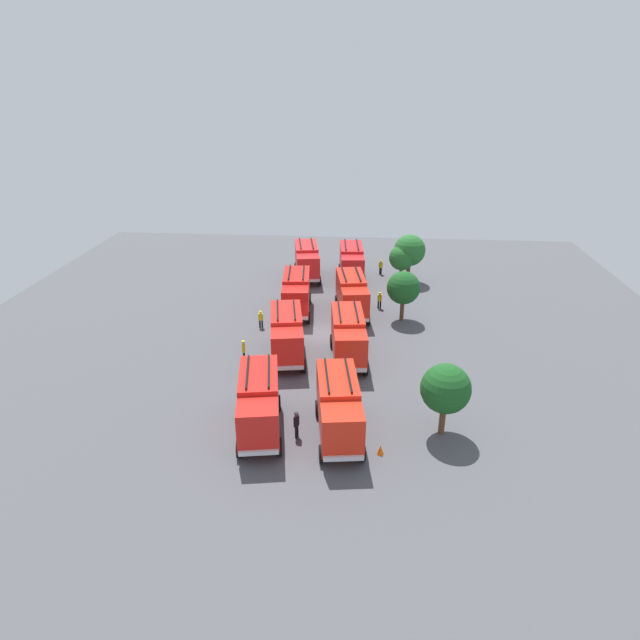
{
  "coord_description": "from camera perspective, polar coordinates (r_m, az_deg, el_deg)",
  "views": [
    {
      "loc": [
        43.77,
        3.53,
        21.02
      ],
      "look_at": [
        0.0,
        0.0,
        1.4
      ],
      "focal_mm": 30.24,
      "sensor_mm": 36.0,
      "label": 1
    }
  ],
  "objects": [
    {
      "name": "fire_truck_4",
      "position": [
        61.68,
        3.35,
        6.22
      ],
      "size": [
        7.36,
        3.18,
        3.88
      ],
      "rotation": [
        0.0,
        0.0,
        0.07
      ],
      "color": "red",
      "rests_on": "ground"
    },
    {
      "name": "fire_truck_5",
      "position": [
        52.11,
        3.39,
        2.81
      ],
      "size": [
        7.48,
        3.59,
        3.88
      ],
      "rotation": [
        0.0,
        0.0,
        0.14
      ],
      "color": "red",
      "rests_on": "ground"
    },
    {
      "name": "fire_truck_3",
      "position": [
        35.13,
        -6.48,
        -8.58
      ],
      "size": [
        7.5,
        3.69,
        3.88
      ],
      "rotation": [
        0.0,
        0.0,
        0.16
      ],
      "color": "red",
      "rests_on": "ground"
    },
    {
      "name": "tree_2",
      "position": [
        50.95,
        8.82,
        3.37
      ],
      "size": [
        3.12,
        3.12,
        4.83
      ],
      "color": "brown",
      "rests_on": "ground"
    },
    {
      "name": "fire_truck_1",
      "position": [
        52.51,
        -2.52,
        2.99
      ],
      "size": [
        7.38,
        3.23,
        3.88
      ],
      "rotation": [
        0.0,
        0.0,
        0.08
      ],
      "color": "red",
      "rests_on": "ground"
    },
    {
      "name": "fire_truck_7",
      "position": [
        34.5,
        1.99,
        -9.09
      ],
      "size": [
        7.46,
        3.51,
        3.88
      ],
      "rotation": [
        0.0,
        0.0,
        0.13
      ],
      "color": "red",
      "rests_on": "ground"
    },
    {
      "name": "ground_plane",
      "position": [
        48.68,
        -0.0,
        -1.5
      ],
      "size": [
        66.35,
        66.35,
        0.0
      ],
      "primitive_type": "plane",
      "color": "#4C4C51"
    },
    {
      "name": "firefighter_3",
      "position": [
        54.16,
        6.33,
        2.18
      ],
      "size": [
        0.29,
        0.45,
        1.7
      ],
      "rotation": [
        0.0,
        0.0,
        3.02
      ],
      "color": "black",
      "rests_on": "ground"
    },
    {
      "name": "fire_truck_2",
      "position": [
        43.93,
        -3.55,
        -1.41
      ],
      "size": [
        7.49,
        3.66,
        3.88
      ],
      "rotation": [
        0.0,
        0.0,
        0.16
      ],
      "color": "red",
      "rests_on": "ground"
    },
    {
      "name": "tree_3",
      "position": [
        34.87,
        13.15,
        -7.12
      ],
      "size": [
        3.19,
        3.19,
        4.94
      ],
      "color": "brown",
      "rests_on": "ground"
    },
    {
      "name": "tree_1",
      "position": [
        60.82,
        8.65,
        6.52
      ],
      "size": [
        2.83,
        2.83,
        4.39
      ],
      "color": "brown",
      "rests_on": "ground"
    },
    {
      "name": "firefighter_4",
      "position": [
        44.16,
        -8.08,
        -3.12
      ],
      "size": [
        0.45,
        0.31,
        1.79
      ],
      "rotation": [
        0.0,
        0.0,
        4.88
      ],
      "color": "black",
      "rests_on": "ground"
    },
    {
      "name": "tree_0",
      "position": [
        61.21,
        9.46,
        7.27
      ],
      "size": [
        3.51,
        3.51,
        5.44
      ],
      "color": "brown",
      "rests_on": "ground"
    },
    {
      "name": "fire_truck_0",
      "position": [
        62.07,
        -1.4,
        6.37
      ],
      "size": [
        7.49,
        3.65,
        3.88
      ],
      "rotation": [
        0.0,
        0.0,
        0.16
      ],
      "color": "red",
      "rests_on": "ground"
    },
    {
      "name": "firefighter_0",
      "position": [
        64.04,
        6.44,
        5.67
      ],
      "size": [
        0.46,
        0.47,
        1.72
      ],
      "rotation": [
        0.0,
        0.0,
        3.89
      ],
      "color": "black",
      "rests_on": "ground"
    },
    {
      "name": "firefighter_1",
      "position": [
        49.91,
        -6.28,
        0.16
      ],
      "size": [
        0.27,
        0.44,
        1.63
      ],
      "rotation": [
        0.0,
        0.0,
        3.22
      ],
      "color": "black",
      "rests_on": "ground"
    },
    {
      "name": "traffic_cone_0",
      "position": [
        34.1,
        6.42,
        -13.49
      ],
      "size": [
        0.44,
        0.44,
        0.63
      ],
      "primitive_type": "cone",
      "color": "#F2600C",
      "rests_on": "ground"
    },
    {
      "name": "firefighter_2",
      "position": [
        34.91,
        -2.5,
        -10.88
      ],
      "size": [
        0.47,
        0.34,
        1.82
      ],
      "rotation": [
        0.0,
        0.0,
        4.46
      ],
      "color": "black",
      "rests_on": "ground"
    },
    {
      "name": "fire_truck_6",
      "position": [
        43.6,
        3.01,
        -1.6
      ],
      "size": [
        7.41,
        3.34,
        3.88
      ],
      "rotation": [
        0.0,
        0.0,
        0.1
      ],
      "color": "red",
      "rests_on": "ground"
    }
  ]
}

